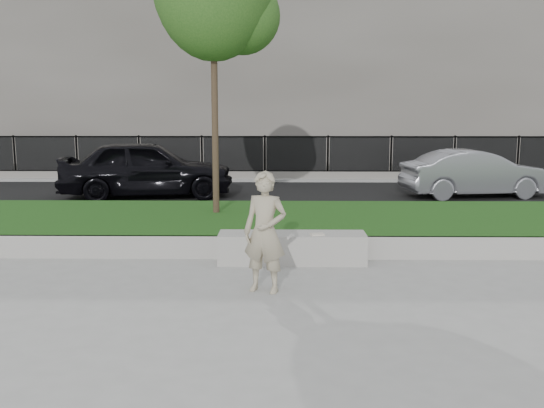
{
  "coord_description": "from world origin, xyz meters",
  "views": [
    {
      "loc": [
        -0.04,
        -9.12,
        2.59
      ],
      "look_at": [
        -0.19,
        1.2,
        0.93
      ],
      "focal_mm": 40.0,
      "sensor_mm": 36.0,
      "label": 1
    }
  ],
  "objects_px": {
    "stone_bench": "(292,248)",
    "car_dark": "(147,168)",
    "book": "(317,234)",
    "car_silver": "(475,174)",
    "man": "(265,232)"
  },
  "relations": [
    {
      "from": "book",
      "to": "car_dark",
      "type": "distance_m",
      "value": 8.55
    },
    {
      "from": "stone_bench",
      "to": "car_dark",
      "type": "relative_size",
      "value": 0.51
    },
    {
      "from": "man",
      "to": "car_dark",
      "type": "relative_size",
      "value": 0.35
    },
    {
      "from": "car_dark",
      "to": "car_silver",
      "type": "xyz_separation_m",
      "value": [
        9.37,
        0.17,
        -0.15
      ]
    },
    {
      "from": "stone_bench",
      "to": "car_dark",
      "type": "height_order",
      "value": "car_dark"
    },
    {
      "from": "man",
      "to": "stone_bench",
      "type": "bearing_deg",
      "value": 94.22
    },
    {
      "from": "stone_bench",
      "to": "car_silver",
      "type": "relative_size",
      "value": 0.6
    },
    {
      "from": "book",
      "to": "car_dark",
      "type": "height_order",
      "value": "car_dark"
    },
    {
      "from": "book",
      "to": "car_silver",
      "type": "height_order",
      "value": "car_silver"
    },
    {
      "from": "stone_bench",
      "to": "book",
      "type": "distance_m",
      "value": 0.51
    },
    {
      "from": "car_dark",
      "to": "car_silver",
      "type": "height_order",
      "value": "car_dark"
    },
    {
      "from": "book",
      "to": "car_dark",
      "type": "xyz_separation_m",
      "value": [
        -4.42,
        7.31,
        0.35
      ]
    },
    {
      "from": "man",
      "to": "book",
      "type": "distance_m",
      "value": 1.73
    },
    {
      "from": "stone_bench",
      "to": "car_dark",
      "type": "xyz_separation_m",
      "value": [
        -4.0,
        7.17,
        0.61
      ]
    },
    {
      "from": "stone_bench",
      "to": "book",
      "type": "xyz_separation_m",
      "value": [
        0.41,
        -0.14,
        0.26
      ]
    }
  ]
}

